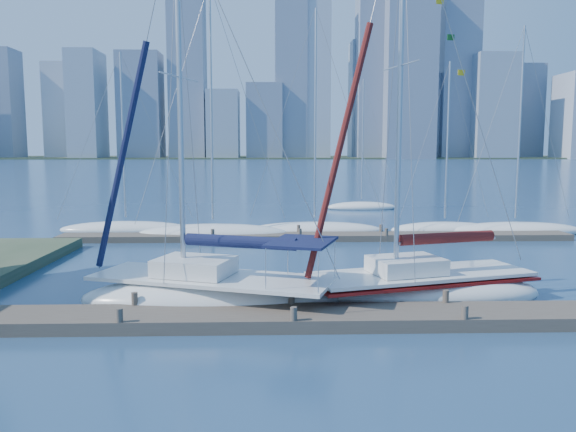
{
  "coord_description": "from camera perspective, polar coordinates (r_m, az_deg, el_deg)",
  "views": [
    {
      "loc": [
        -0.63,
        -16.64,
        5.34
      ],
      "look_at": [
        -0.02,
        4.0,
        2.86
      ],
      "focal_mm": 35.0,
      "sensor_mm": 36.0,
      "label": 1
    }
  ],
  "objects": [
    {
      "name": "ground",
      "position": [
        17.48,
        0.46,
        -10.94
      ],
      "size": [
        700.0,
        700.0,
        0.0
      ],
      "primitive_type": "plane",
      "color": "navy",
      "rests_on": "ground"
    },
    {
      "name": "near_dock",
      "position": [
        17.42,
        0.46,
        -10.31
      ],
      "size": [
        26.0,
        2.0,
        0.4
      ],
      "primitive_type": "cube",
      "color": "#4C4138",
      "rests_on": "ground"
    },
    {
      "name": "far_dock",
      "position": [
        33.15,
        2.88,
        -2.12
      ],
      "size": [
        30.0,
        1.8,
        0.36
      ],
      "primitive_type": "cube",
      "color": "#4C4138",
      "rests_on": "ground"
    },
    {
      "name": "far_shore",
      "position": [
        336.68,
        -1.61,
        5.93
      ],
      "size": [
        800.0,
        100.0,
        1.5
      ],
      "primitive_type": "cube",
      "color": "#38472D",
      "rests_on": "ground"
    },
    {
      "name": "sailboat_navy",
      "position": [
        19.3,
        -7.8,
        -6.1
      ],
      "size": [
        9.32,
        5.58,
        13.77
      ],
      "rotation": [
        0.0,
        0.0,
        -0.33
      ],
      "color": "silver",
      "rests_on": "ground"
    },
    {
      "name": "sailboat_maroon",
      "position": [
        20.44,
        13.31,
        -5.19
      ],
      "size": [
        8.93,
        4.96,
        14.51
      ],
      "rotation": [
        0.0,
        0.0,
        0.27
      ],
      "color": "silver",
      "rests_on": "ground"
    },
    {
      "name": "bg_boat_0",
      "position": [
        37.31,
        -16.12,
        -1.28
      ],
      "size": [
        8.59,
        2.84,
        11.62
      ],
      "rotation": [
        0.0,
        0.0,
        0.08
      ],
      "color": "silver",
      "rests_on": "ground"
    },
    {
      "name": "bg_boat_1",
      "position": [
        34.11,
        -7.6,
        -1.72
      ],
      "size": [
        9.46,
        5.2,
        15.19
      ],
      "rotation": [
        0.0,
        0.0,
        0.32
      ],
      "color": "silver",
      "rests_on": "ground"
    },
    {
      "name": "bg_boat_2",
      "position": [
        35.23,
        2.73,
        -1.43
      ],
      "size": [
        8.98,
        5.15,
        14.1
      ],
      "rotation": [
        0.0,
        0.0,
        -0.35
      ],
      "color": "silver",
      "rests_on": "ground"
    },
    {
      "name": "bg_boat_4",
      "position": [
        37.23,
        15.61,
        -1.29
      ],
      "size": [
        7.19,
        4.25,
        11.03
      ],
      "rotation": [
        0.0,
        0.0,
        0.34
      ],
      "color": "silver",
      "rests_on": "ground"
    },
    {
      "name": "bg_boat_5",
      "position": [
        38.13,
        22.05,
        -1.32
      ],
      "size": [
        8.88,
        4.72,
        13.1
      ],
      "rotation": [
        0.0,
        0.0,
        0.3
      ],
      "color": "silver",
      "rests_on": "ground"
    },
    {
      "name": "bg_boat_7",
      "position": [
        50.22,
        7.48,
        0.96
      ],
      "size": [
        6.4,
        3.23,
        11.67
      ],
      "rotation": [
        0.0,
        0.0,
        -0.21
      ],
      "color": "silver",
      "rests_on": "ground"
    },
    {
      "name": "skyline",
      "position": [
        309.06,
        1.93,
        12.66
      ],
      "size": [
        502.96,
        51.31,
        124.23
      ],
      "color": "#8291A9",
      "rests_on": "ground"
    }
  ]
}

